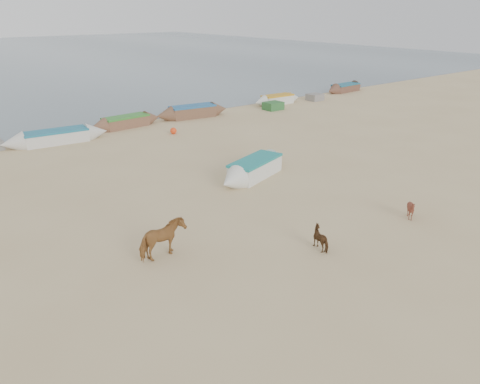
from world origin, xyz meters
The scene contains 7 objects.
ground centered at (0.00, 0.00, 0.00)m, with size 140.00×140.00×0.00m, color tan.
cow_adult centered at (-4.29, 2.81, 0.68)m, with size 0.74×1.62×1.37m, color #926030.
calf_front centered at (5.14, -0.62, 0.42)m, with size 0.67×0.76×0.83m, color brown.
calf_right centered at (0.48, -0.12, 0.41)m, with size 0.81×0.69×0.82m, color #4F3019.
near_canoe centered at (3.51, 7.21, 0.46)m, with size 5.55×1.27×0.92m, color silver, non-canonical shape.
waterline_canoes centered at (-0.60, 20.72, 0.43)m, with size 56.78×4.44×0.95m.
beach_clutter centered at (4.44, 19.66, 0.30)m, with size 45.31×4.19×0.64m.
Camera 1 is at (-10.95, -9.91, 8.00)m, focal length 35.00 mm.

